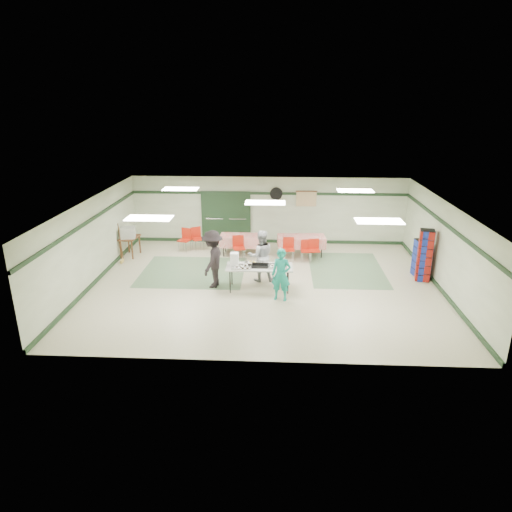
{
  "coord_description": "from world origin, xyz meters",
  "views": [
    {
      "loc": [
        0.42,
        -13.5,
        5.72
      ],
      "look_at": [
        -0.26,
        -0.3,
        1.07
      ],
      "focal_mm": 32.0,
      "sensor_mm": 36.0,
      "label": 1
    }
  ],
  "objects_px": {
    "volunteer_teal": "(281,275)",
    "chair_loose_a": "(197,236)",
    "volunteer_grey": "(261,256)",
    "crate_stack_red": "(425,255)",
    "printer_table": "(130,240)",
    "chair_c": "(314,248)",
    "crate_stack_blue_a": "(420,258)",
    "chair_d": "(239,245)",
    "crate_stack_blue_b": "(425,255)",
    "chair_a": "(306,248)",
    "volunteer_dark": "(213,259)",
    "chair_b": "(289,247)",
    "dining_table_a": "(301,241)",
    "broom": "(121,242)",
    "dining_table_b": "(243,240)",
    "chair_loose_b": "(185,237)",
    "serving_table": "(259,268)",
    "office_printer": "(128,233)"
  },
  "relations": [
    {
      "from": "dining_table_a",
      "to": "crate_stack_blue_a",
      "type": "bearing_deg",
      "value": -29.0
    },
    {
      "from": "chair_loose_b",
      "to": "printer_table",
      "type": "relative_size",
      "value": 0.99
    },
    {
      "from": "chair_c",
      "to": "crate_stack_red",
      "type": "distance_m",
      "value": 3.83
    },
    {
      "from": "office_printer",
      "to": "chair_b",
      "type": "bearing_deg",
      "value": -13.21
    },
    {
      "from": "volunteer_grey",
      "to": "broom",
      "type": "height_order",
      "value": "volunteer_grey"
    },
    {
      "from": "serving_table",
      "to": "volunteer_teal",
      "type": "relative_size",
      "value": 1.31
    },
    {
      "from": "volunteer_teal",
      "to": "chair_loose_a",
      "type": "bearing_deg",
      "value": 139.18
    },
    {
      "from": "chair_c",
      "to": "chair_d",
      "type": "distance_m",
      "value": 2.76
    },
    {
      "from": "serving_table",
      "to": "crate_stack_red",
      "type": "distance_m",
      "value": 5.41
    },
    {
      "from": "chair_d",
      "to": "crate_stack_blue_a",
      "type": "xyz_separation_m",
      "value": [
        6.18,
        -1.25,
        0.07
      ]
    },
    {
      "from": "dining_table_a",
      "to": "chair_b",
      "type": "xyz_separation_m",
      "value": [
        -0.49,
        -0.57,
        -0.04
      ]
    },
    {
      "from": "dining_table_a",
      "to": "crate_stack_red",
      "type": "bearing_deg",
      "value": -34.01
    },
    {
      "from": "crate_stack_red",
      "to": "volunteer_teal",
      "type": "bearing_deg",
      "value": -159.05
    },
    {
      "from": "volunteer_grey",
      "to": "dining_table_a",
      "type": "bearing_deg",
      "value": -128.21
    },
    {
      "from": "volunteer_teal",
      "to": "broom",
      "type": "bearing_deg",
      "value": 166.2
    },
    {
      "from": "serving_table",
      "to": "crate_stack_blue_a",
      "type": "bearing_deg",
      "value": 14.32
    },
    {
      "from": "chair_c",
      "to": "crate_stack_red",
      "type": "height_order",
      "value": "crate_stack_red"
    },
    {
      "from": "dining_table_a",
      "to": "chair_a",
      "type": "distance_m",
      "value": 0.6
    },
    {
      "from": "volunteer_grey",
      "to": "chair_a",
      "type": "distance_m",
      "value": 2.55
    },
    {
      "from": "dining_table_b",
      "to": "chair_c",
      "type": "relative_size",
      "value": 2.11
    },
    {
      "from": "volunteer_dark",
      "to": "chair_b",
      "type": "height_order",
      "value": "volunteer_dark"
    },
    {
      "from": "chair_a",
      "to": "printer_table",
      "type": "relative_size",
      "value": 0.85
    },
    {
      "from": "chair_loose_b",
      "to": "serving_table",
      "type": "bearing_deg",
      "value": -29.1
    },
    {
      "from": "crate_stack_blue_a",
      "to": "printer_table",
      "type": "distance_m",
      "value": 10.4
    },
    {
      "from": "chair_c",
      "to": "crate_stack_blue_b",
      "type": "relative_size",
      "value": 0.48
    },
    {
      "from": "chair_loose_a",
      "to": "chair_d",
      "type": "bearing_deg",
      "value": -64.15
    },
    {
      "from": "chair_b",
      "to": "broom",
      "type": "distance_m",
      "value": 6.05
    },
    {
      "from": "chair_a",
      "to": "chair_d",
      "type": "bearing_deg",
      "value": 177.55
    },
    {
      "from": "printer_table",
      "to": "dining_table_a",
      "type": "bearing_deg",
      "value": 9.36
    },
    {
      "from": "serving_table",
      "to": "chair_a",
      "type": "relative_size",
      "value": 2.63
    },
    {
      "from": "dining_table_b",
      "to": "broom",
      "type": "height_order",
      "value": "broom"
    },
    {
      "from": "volunteer_grey",
      "to": "crate_stack_red",
      "type": "relative_size",
      "value": 0.99
    },
    {
      "from": "chair_d",
      "to": "broom",
      "type": "relative_size",
      "value": 0.61
    },
    {
      "from": "chair_loose_b",
      "to": "printer_table",
      "type": "height_order",
      "value": "chair_loose_b"
    },
    {
      "from": "serving_table",
      "to": "office_printer",
      "type": "distance_m",
      "value": 5.72
    },
    {
      "from": "chair_a",
      "to": "chair_b",
      "type": "relative_size",
      "value": 0.91
    },
    {
      "from": "chair_loose_a",
      "to": "crate_stack_blue_a",
      "type": "relative_size",
      "value": 0.72
    },
    {
      "from": "volunteer_dark",
      "to": "chair_loose_a",
      "type": "relative_size",
      "value": 2.03
    },
    {
      "from": "chair_d",
      "to": "crate_stack_red",
      "type": "relative_size",
      "value": 0.53
    },
    {
      "from": "crate_stack_blue_b",
      "to": "chair_a",
      "type": "bearing_deg",
      "value": 155.46
    },
    {
      "from": "volunteer_dark",
      "to": "chair_a",
      "type": "distance_m",
      "value": 4.0
    },
    {
      "from": "dining_table_a",
      "to": "chair_c",
      "type": "distance_m",
      "value": 0.73
    },
    {
      "from": "volunteer_grey",
      "to": "dining_table_b",
      "type": "height_order",
      "value": "volunteer_grey"
    },
    {
      "from": "chair_loose_a",
      "to": "crate_stack_red",
      "type": "relative_size",
      "value": 0.53
    },
    {
      "from": "chair_a",
      "to": "volunteer_grey",
      "type": "bearing_deg",
      "value": -130.4
    },
    {
      "from": "volunteer_teal",
      "to": "printer_table",
      "type": "height_order",
      "value": "volunteer_teal"
    },
    {
      "from": "serving_table",
      "to": "office_printer",
      "type": "relative_size",
      "value": 4.01
    },
    {
      "from": "volunteer_teal",
      "to": "chair_a",
      "type": "distance_m",
      "value": 3.58
    },
    {
      "from": "dining_table_b",
      "to": "crate_stack_blue_b",
      "type": "relative_size",
      "value": 1.0
    },
    {
      "from": "chair_d",
      "to": "crate_stack_blue_b",
      "type": "bearing_deg",
      "value": -31.89
    }
  ]
}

